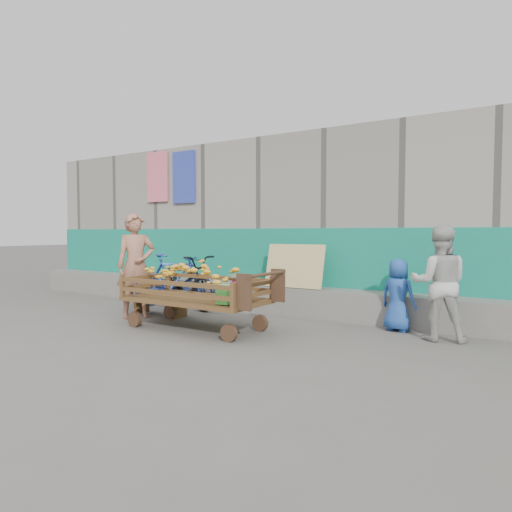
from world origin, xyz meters
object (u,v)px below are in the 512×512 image
Objects in this scene: banana_cart at (194,284)px; vendor_man at (136,266)px; bench at (160,303)px; bicycle_dark at (183,281)px; child at (398,295)px; woman at (439,283)px; bicycle_blue at (174,281)px.

vendor_man is (-1.29, 0.15, 0.19)m from banana_cart.
bicycle_dark reaches higher than bench.
bench is 1.06× the size of child.
banana_cart is 1.32m from vendor_man.
child is 3.71m from bicycle_dark.
woman reaches higher than bench.
woman is 0.66m from child.
child is 0.55× the size of bicycle_dark.
woman is 0.90× the size of bicycle_blue.
vendor_man is at bearing -115.54° from bench.
child is at bearing 13.75° from bench.
banana_cart is 3.19m from woman.
bicycle_blue is at bearing 140.49° from banana_cart.
woman is 4.50m from bicycle_blue.
child reaches higher than bicycle_dark.
bench is 0.88m from bicycle_blue.
bench is 4.19m from woman.
bicycle_blue reaches higher than banana_cart.
woman is (4.11, 0.61, 0.52)m from bench.
bicycle_blue is at bearing 45.04° from vendor_man.
banana_cart is at bearing -62.68° from vendor_man.
vendor_man reaches higher than child.
bicycle_dark reaches higher than banana_cart.
vendor_man is 1.03× the size of bicycle_blue.
banana_cart is 1.80m from bicycle_dark.
bicycle_dark is 1.13× the size of bicycle_blue.
bicycle_dark is (-3.71, -0.12, -0.02)m from child.
banana_cart is 1.51× the size of woman.
bicycle_blue reaches higher than bench.
bicycle_blue is (-0.21, 0.00, 0.00)m from bicycle_dark.
bench is 0.64× the size of vendor_man.
vendor_man reaches higher than bench.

